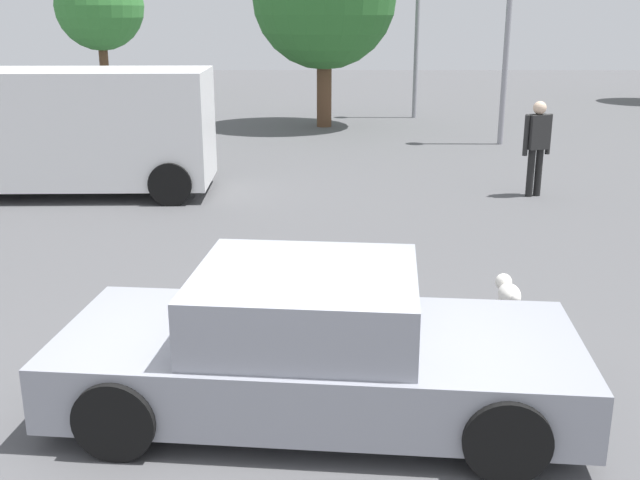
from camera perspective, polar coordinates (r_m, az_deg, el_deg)
ground_plane at (r=6.42m, az=-2.27°, el=-13.48°), size 80.00×80.00×0.00m
sedan_foreground at (r=6.32m, az=-0.29°, el=-8.13°), size 4.43×2.24×1.24m
dog at (r=8.59m, az=14.20°, el=-3.90°), size 0.26×0.61×0.43m
van_white at (r=14.63m, az=-18.36°, el=8.08°), size 5.14×2.24×2.27m
pedestrian at (r=14.25m, az=16.27°, el=7.29°), size 0.54×0.36×1.74m
tree_back_left at (r=31.82m, az=-16.27°, el=16.67°), size 3.42×3.42×5.23m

